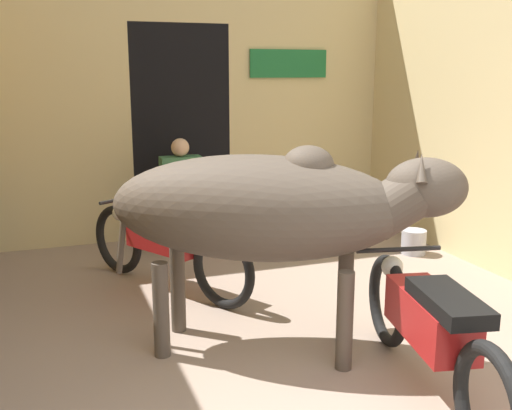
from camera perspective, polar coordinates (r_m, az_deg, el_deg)
wall_back_with_doorway at (r=7.18m, az=-7.81°, el=9.65°), size 5.08×0.93×3.51m
cow at (r=3.99m, az=1.31°, el=-0.33°), size 2.33×1.61×1.44m
motorcycle_near at (r=3.75m, az=16.24°, el=-11.05°), size 0.65×2.01×0.76m
motorcycle_far at (r=5.34m, az=-8.56°, el=-3.44°), size 1.09×1.81×0.77m
shopkeeper_seated at (r=6.46m, az=-7.03°, el=1.09°), size 0.43×0.33×1.21m
plastic_stool at (r=6.64m, az=-3.37°, el=-2.12°), size 0.34×0.34×0.41m
bucket at (r=6.61m, az=14.78°, el=-3.42°), size 0.26×0.26×0.26m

